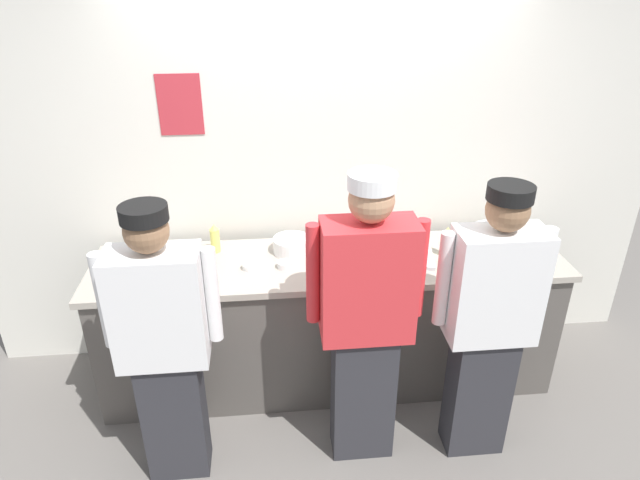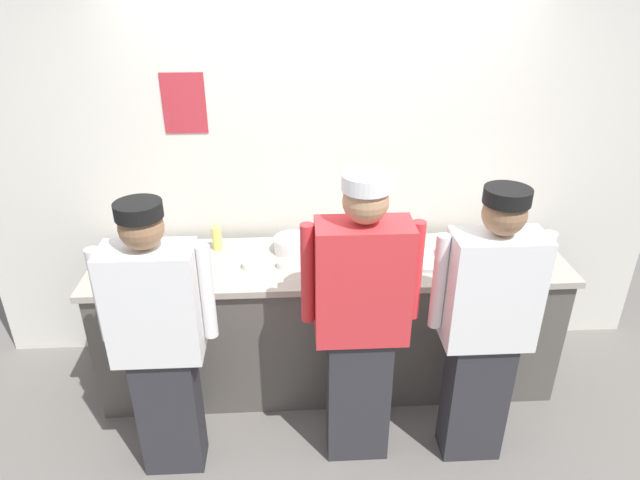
{
  "view_description": "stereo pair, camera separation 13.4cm",
  "coord_description": "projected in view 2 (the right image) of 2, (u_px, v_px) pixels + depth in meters",
  "views": [
    {
      "loc": [
        -0.36,
        -2.61,
        2.56
      ],
      "look_at": [
        -0.06,
        0.36,
        1.06
      ],
      "focal_mm": 31.11,
      "sensor_mm": 36.0,
      "label": 1
    },
    {
      "loc": [
        -0.22,
        -2.62,
        2.56
      ],
      "look_at": [
        -0.06,
        0.36,
        1.06
      ],
      "focal_mm": 31.11,
      "sensor_mm": 36.0,
      "label": 2
    }
  ],
  "objects": [
    {
      "name": "squeeze_bottle_spare",
      "position": [
        217.0,
        237.0,
        3.51
      ],
      "size": [
        0.06,
        0.06,
        0.19
      ],
      "color": "#E5E066",
      "rests_on": "prep_counter"
    },
    {
      "name": "plate_stack_rear",
      "position": [
        293.0,
        245.0,
        3.5
      ],
      "size": [
        0.24,
        0.24,
        0.1
      ],
      "color": "white",
      "rests_on": "prep_counter"
    },
    {
      "name": "chef_far_right",
      "position": [
        486.0,
        325.0,
        2.87
      ],
      "size": [
        0.59,
        0.24,
        1.63
      ],
      "color": "#2D2D33",
      "rests_on": "ground"
    },
    {
      "name": "mixing_bowl_steel",
      "position": [
        501.0,
        244.0,
        3.47
      ],
      "size": [
        0.38,
        0.38,
        0.12
      ],
      "primitive_type": "cylinder",
      "color": "#B7BABF",
      "rests_on": "prep_counter"
    },
    {
      "name": "prep_counter",
      "position": [
        329.0,
        321.0,
        3.62
      ],
      "size": [
        2.91,
        0.69,
        0.91
      ],
      "color": "#56514C",
      "rests_on": "ground"
    },
    {
      "name": "wall_back",
      "position": [
        325.0,
        162.0,
        3.62
      ],
      "size": [
        4.57,
        0.11,
        2.77
      ],
      "color": "silver",
      "rests_on": "ground"
    },
    {
      "name": "deli_cup",
      "position": [
        135.0,
        247.0,
        3.48
      ],
      "size": [
        0.09,
        0.09,
        0.09
      ],
      "primitive_type": "cylinder",
      "color": "white",
      "rests_on": "prep_counter"
    },
    {
      "name": "squeeze_bottle_primary",
      "position": [
        448.0,
        245.0,
        3.4
      ],
      "size": [
        0.06,
        0.06,
        0.2
      ],
      "color": "#E5E066",
      "rests_on": "prep_counter"
    },
    {
      "name": "ramekin_orange_sauce",
      "position": [
        328.0,
        250.0,
        3.49
      ],
      "size": [
        0.11,
        0.11,
        0.05
      ],
      "color": "white",
      "rests_on": "prep_counter"
    },
    {
      "name": "plate_stack_front",
      "position": [
        154.0,
        267.0,
        3.26
      ],
      "size": [
        0.22,
        0.22,
        0.08
      ],
      "color": "white",
      "rests_on": "prep_counter"
    },
    {
      "name": "chef_center",
      "position": [
        361.0,
        319.0,
        2.86
      ],
      "size": [
        0.61,
        0.24,
        1.7
      ],
      "color": "#2D2D33",
      "rests_on": "ground"
    },
    {
      "name": "ground_plane",
      "position": [
        333.0,
        414.0,
        3.5
      ],
      "size": [
        9.0,
        9.0,
        0.0
      ],
      "primitive_type": "plane",
      "color": "slate"
    },
    {
      "name": "chef_near_left",
      "position": [
        159.0,
        339.0,
        2.8
      ],
      "size": [
        0.59,
        0.24,
        1.6
      ],
      "color": "#2D2D33",
      "rests_on": "ground"
    },
    {
      "name": "ramekin_green_sauce",
      "position": [
        250.0,
        264.0,
        3.33
      ],
      "size": [
        0.09,
        0.09,
        0.04
      ],
      "color": "white",
      "rests_on": "prep_counter"
    },
    {
      "name": "squeeze_bottle_secondary",
      "position": [
        330.0,
        258.0,
        3.24
      ],
      "size": [
        0.06,
        0.06,
        0.2
      ],
      "color": "red",
      "rests_on": "prep_counter"
    },
    {
      "name": "sheet_tray",
      "position": [
        392.0,
        257.0,
        3.43
      ],
      "size": [
        0.55,
        0.39,
        0.02
      ],
      "primitive_type": "cube",
      "rotation": [
        0.0,
        0.0,
        -0.18
      ],
      "color": "#B7BABF",
      "rests_on": "prep_counter"
    },
    {
      "name": "ramekin_yellow_sauce",
      "position": [
        284.0,
        264.0,
        3.33
      ],
      "size": [
        0.09,
        0.09,
        0.04
      ],
      "color": "white",
      "rests_on": "prep_counter"
    }
  ]
}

